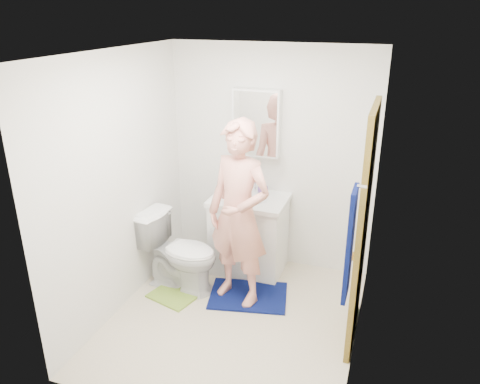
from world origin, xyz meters
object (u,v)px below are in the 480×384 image
soap_dispenser (225,188)px  toothbrush_cup (263,191)px  man (239,215)px  vanity_cabinet (249,236)px  medicine_cabinet (257,123)px  toilet (180,252)px  towel (350,245)px

soap_dispenser → toothbrush_cup: bearing=30.7°
soap_dispenser → man: size_ratio=0.11×
vanity_cabinet → toothbrush_cup: bearing=51.7°
medicine_cabinet → man: (0.09, -0.81, -0.68)m
medicine_cabinet → toilet: (-0.55, -0.79, -1.20)m
medicine_cabinet → towel: (1.18, -1.71, -0.35)m
towel → soap_dispenser: bearing=135.2°
vanity_cabinet → toothbrush_cup: toothbrush_cup is taller
medicine_cabinet → soap_dispenser: (-0.24, -0.30, -0.65)m
towel → soap_dispenser: 2.03m
vanity_cabinet → man: bearing=-81.5°
toothbrush_cup → towel: bearing=-56.5°
toilet → toothbrush_cup: 1.08m
towel → toothbrush_cup: (-1.07, 1.62, -0.35)m
vanity_cabinet → toilet: bearing=-134.1°
toothbrush_cup → medicine_cabinet: bearing=139.6°
medicine_cabinet → vanity_cabinet: bearing=-90.0°
medicine_cabinet → soap_dispenser: 0.75m
medicine_cabinet → soap_dispenser: size_ratio=3.40×
toilet → soap_dispenser: 0.80m
vanity_cabinet → toothbrush_cup: size_ratio=6.99×
medicine_cabinet → man: bearing=-83.9°
toilet → man: 0.82m
soap_dispenser → man: bearing=-57.1°
toothbrush_cup → man: 0.72m
soap_dispenser → toothbrush_cup: soap_dispenser is taller
vanity_cabinet → medicine_cabinet: (0.00, 0.22, 1.20)m
toilet → toothbrush_cup: size_ratio=7.05×
vanity_cabinet → toilet: 0.79m
toilet → soap_dispenser: bearing=-25.5°
vanity_cabinet → soap_dispenser: 0.61m
man → soap_dispenser: bearing=139.2°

